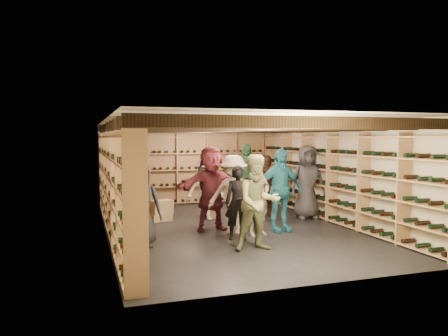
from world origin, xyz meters
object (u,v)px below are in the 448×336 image
at_px(person_4, 280,190).
at_px(person_8, 267,186).
at_px(person_12, 307,182).
at_px(person_10, 246,180).
at_px(crate_loose, 258,204).
at_px(person_1, 238,203).
at_px(person_0, 140,204).
at_px(person_9, 206,189).
at_px(crate_stack_left, 161,210).
at_px(person_7, 258,198).
at_px(person_2, 258,203).
at_px(crate_stack_right, 211,208).
at_px(person_5, 211,188).
at_px(person_3, 234,194).

distance_m(person_4, person_8, 1.68).
bearing_deg(person_12, person_10, 156.08).
bearing_deg(crate_loose, person_8, -104.82).
height_order(crate_loose, person_12, person_12).
relative_size(person_10, person_12, 1.02).
relative_size(crate_loose, person_1, 0.34).
height_order(person_0, person_9, person_0).
bearing_deg(crate_stack_left, person_7, -53.27).
bearing_deg(person_2, person_0, 156.82).
xyz_separation_m(crate_stack_right, person_12, (2.29, -0.81, 0.67)).
distance_m(person_10, person_12, 1.58).
xyz_separation_m(crate_loose, person_5, (-2.20, -2.63, 0.84)).
bearing_deg(person_7, person_3, 118.91).
xyz_separation_m(crate_stack_left, crate_stack_right, (1.27, 0.00, 0.00)).
height_order(person_3, person_7, person_3).
distance_m(person_7, person_8, 2.10).
relative_size(crate_loose, person_3, 0.30).
distance_m(person_9, person_10, 1.19).
bearing_deg(crate_loose, crate_stack_right, -145.82).
height_order(person_0, person_5, person_5).
relative_size(person_1, person_12, 0.80).
height_order(person_3, person_9, person_3).
bearing_deg(person_3, person_9, 117.48).
height_order(person_8, person_12, person_12).
height_order(person_2, person_3, person_2).
relative_size(person_1, person_9, 0.97).
relative_size(person_4, person_8, 1.14).
bearing_deg(person_9, crate_loose, 31.14).
bearing_deg(crate_stack_right, person_4, -63.98).
height_order(crate_stack_left, person_10, person_10).
height_order(person_1, person_5, person_5).
distance_m(crate_stack_right, person_10, 1.16).
relative_size(person_0, person_1, 1.07).
relative_size(person_3, person_10, 0.89).
distance_m(person_4, person_5, 1.49).
distance_m(crate_loose, person_10, 1.73).
height_order(crate_stack_right, crate_loose, crate_stack_right).
bearing_deg(person_5, person_4, -26.80).
xyz_separation_m(person_3, person_7, (0.42, -0.36, -0.04)).
relative_size(crate_stack_right, person_12, 0.31).
bearing_deg(person_10, person_12, -5.85).
bearing_deg(person_2, person_9, 93.82).
bearing_deg(person_9, person_5, -104.43).
distance_m(crate_stack_left, crate_loose, 3.32).
height_order(person_4, person_9, person_4).
bearing_deg(person_7, person_12, 15.82).
distance_m(person_1, person_9, 2.18).
height_order(crate_loose, person_3, person_3).
distance_m(person_1, person_2, 0.89).
bearing_deg(person_12, person_3, -148.98).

